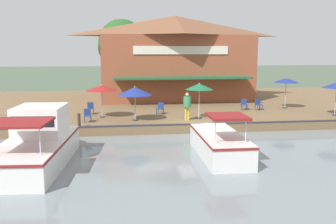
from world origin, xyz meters
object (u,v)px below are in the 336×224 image
Objects in this scene: patio_umbrella_back_row at (286,80)px; cafe_chair_facing_river at (88,115)px; motorboat_second_along at (40,143)px; patio_umbrella_mid_patio_left at (102,88)px; cafe_chair_far_corner_seat at (258,104)px; cafe_chair_under_first_umbrella at (160,108)px; cafe_chair_beside_entrance at (244,104)px; patio_umbrella_mid_patio_right at (199,87)px; waterfront_restaurant at (175,57)px; tree_downstream_bank at (120,44)px; cafe_chair_mid_patio at (91,108)px; motorboat_fourth_along at (217,141)px; tree_behind_restaurant at (195,46)px; mooring_post at (79,120)px; patio_umbrella_by_entrance at (135,91)px; person_mid_patio at (187,103)px.

patio_umbrella_back_row is 15.83m from cafe_chair_facing_river.
patio_umbrella_mid_patio_left is at bearing 163.26° from motorboat_second_along.
cafe_chair_under_first_umbrella is (1.00, -7.79, 0.00)m from cafe_chair_far_corner_seat.
motorboat_second_along reaches higher than cafe_chair_beside_entrance.
patio_umbrella_mid_patio_left is 6.66m from patio_umbrella_mid_patio_right.
motorboat_second_along is (18.17, -9.05, -3.64)m from waterfront_restaurant.
tree_downstream_bank is at bearing 171.45° from cafe_chair_facing_river.
tree_downstream_bank is at bearing -130.16° from patio_umbrella_back_row.
cafe_chair_mid_patio is (-3.09, -0.02, 0.00)m from cafe_chair_facing_river.
cafe_chair_mid_patio is at bearing -144.56° from motorboat_fourth_along.
waterfront_restaurant is at bearing 138.49° from cafe_chair_mid_patio.
patio_umbrella_mid_patio_left is 15.55m from tree_behind_restaurant.
cafe_chair_facing_river is at bearing -35.09° from tree_behind_restaurant.
mooring_post is at bearing 165.92° from motorboat_second_along.
motorboat_second_along is (10.26, -13.33, -0.14)m from cafe_chair_beside_entrance.
cafe_chair_beside_entrance is at bearing 106.97° from cafe_chair_facing_river.
patio_umbrella_back_row is at bearing 28.23° from tree_behind_restaurant.
patio_umbrella_mid_patio_left reaches higher than patio_umbrella_by_entrance.
cafe_chair_far_corner_seat is 13.21m from cafe_chair_facing_river.
tree_behind_restaurant is (-11.61, 4.86, 4.54)m from cafe_chair_under_first_umbrella.
patio_umbrella_back_row is 2.90× the size of cafe_chair_far_corner_seat.
cafe_chair_under_first_umbrella is at bearing -168.38° from motorboat_fourth_along.
waterfront_restaurant is 10.96m from patio_umbrella_back_row.
motorboat_fourth_along reaches higher than cafe_chair_facing_river.
motorboat_fourth_along is at bearing 12.01° from tree_downstream_bank.
patio_umbrella_mid_patio_right is 8.70m from patio_umbrella_back_row.
tree_behind_restaurant is at bearing -151.77° from patio_umbrella_back_row.
cafe_chair_far_corner_seat is 7.27m from person_mid_patio.
motorboat_second_along reaches higher than cafe_chair_facing_river.
patio_umbrella_back_row is 12.74m from patio_umbrella_by_entrance.
cafe_chair_beside_entrance is (-3.32, 4.31, -1.70)m from patio_umbrella_mid_patio_right.
patio_umbrella_by_entrance reaches higher than motorboat_fourth_along.
patio_umbrella_back_row is at bearing 104.70° from cafe_chair_facing_river.
cafe_chair_beside_entrance is at bearing 127.60° from patio_umbrella_mid_patio_right.
person_mid_patio is 6.42m from motorboat_fourth_along.
patio_umbrella_mid_patio_left reaches higher than motorboat_fourth_along.
patio_umbrella_back_row reaches higher than cafe_chair_facing_river.
person_mid_patio is at bearing -13.34° from tree_behind_restaurant.
mooring_post is at bearing -66.79° from cafe_chair_beside_entrance.
patio_umbrella_mid_patio_left is 0.28× the size of motorboat_second_along.
patio_umbrella_back_row is at bearing 109.74° from mooring_post.
tree_behind_restaurant reaches higher than patio_umbrella_back_row.
person_mid_patio is (0.43, -0.89, -1.02)m from patio_umbrella_mid_patio_right.
cafe_chair_mid_patio is 0.10× the size of motorboat_second_along.
patio_umbrella_mid_patio_right is 1.07× the size of patio_umbrella_by_entrance.
patio_umbrella_by_entrance is at bearing -88.91° from patio_umbrella_mid_patio_right.
motorboat_fourth_along is at bearing 29.27° from patio_umbrella_by_entrance.
cafe_chair_far_corner_seat is (-3.24, 9.69, -1.47)m from patio_umbrella_by_entrance.
motorboat_fourth_along is 8.47m from motorboat_second_along.
patio_umbrella_mid_patio_right is 0.31× the size of tree_downstream_bank.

